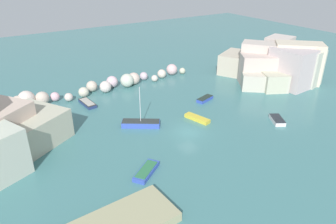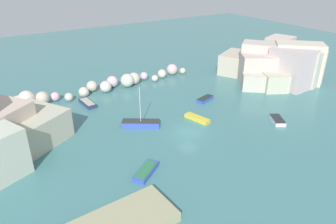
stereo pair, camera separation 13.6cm
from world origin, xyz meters
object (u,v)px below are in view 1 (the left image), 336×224
moored_boat_1 (87,103)px  moored_boat_4 (146,171)px  moored_boat_2 (197,118)px  moored_boat_5 (59,124)px  moored_boat_0 (141,123)px  moored_boat_6 (277,120)px  moored_boat_3 (205,99)px  stone_dock (122,224)px

moored_boat_1 → moored_boat_4: moored_boat_4 is taller
moored_boat_2 → moored_boat_4: moored_boat_4 is taller
moored_boat_5 → moored_boat_0: bearing=109.4°
moored_boat_0 → moored_boat_6: moored_boat_0 is taller
moored_boat_1 → moored_boat_5: (-5.97, -4.81, -0.05)m
moored_boat_2 → moored_boat_3: (5.58, 5.16, 0.01)m
moored_boat_0 → moored_boat_6: size_ratio=1.75×
moored_boat_4 → moored_boat_5: (-5.23, 16.92, -0.02)m
moored_boat_2 → stone_dock: bearing=110.1°
stone_dock → moored_boat_2: (18.70, 13.38, -0.20)m
moored_boat_1 → moored_boat_3: moored_boat_3 is taller
stone_dock → moored_boat_5: stone_dock is taller
moored_boat_3 → moored_boat_5: size_ratio=1.05×
moored_boat_4 → moored_boat_0: bearing=29.6°
stone_dock → moored_boat_4: stone_dock is taller
stone_dock → moored_boat_1: size_ratio=2.27×
moored_boat_4 → moored_boat_5: size_ratio=1.25×
moored_boat_2 → moored_boat_4: (-12.87, -7.40, -0.01)m
stone_dock → moored_boat_5: bearing=88.5°
moored_boat_2 → moored_boat_5: (-18.10, 9.52, -0.03)m
stone_dock → moored_boat_5: size_ratio=2.93×
moored_boat_2 → moored_boat_3: moored_boat_3 is taller
moored_boat_0 → moored_boat_3: 13.91m
moored_boat_5 → stone_dock: bearing=51.7°
moored_boat_1 → moored_boat_6: size_ratio=1.24×
moored_boat_6 → stone_dock: bearing=-46.6°
moored_boat_1 → moored_boat_5: bearing=124.0°
moored_boat_2 → moored_boat_3: bearing=-62.7°
moored_boat_0 → stone_dock: bearing=90.9°
moored_boat_0 → moored_boat_1: 12.17m
stone_dock → moored_boat_1: bearing=76.7°
moored_boat_3 → moored_boat_6: bearing=92.3°
stone_dock → moored_boat_1: 28.48m
stone_dock → moored_boat_6: size_ratio=2.82×
moored_boat_0 → moored_boat_2: (8.13, -2.84, -0.17)m
moored_boat_1 → moored_boat_4: size_ratio=1.03×
moored_boat_1 → moored_boat_2: size_ratio=1.03×
moored_boat_0 → moored_boat_6: 20.38m
moored_boat_6 → moored_boat_5: bearing=-89.9°
moored_boat_3 → moored_boat_4: moored_boat_3 is taller
moored_boat_3 → moored_boat_6: (4.20, -12.04, 0.01)m
stone_dock → moored_boat_3: stone_dock is taller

